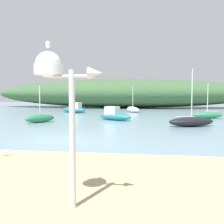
{
  "coord_description": "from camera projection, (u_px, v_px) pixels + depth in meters",
  "views": [
    {
      "loc": [
        4.45,
        -12.9,
        2.45
      ],
      "look_at": [
        2.33,
        2.51,
        1.34
      ],
      "focal_mm": 40.71,
      "sensor_mm": 36.0,
      "label": 1
    }
  ],
  "objects": [
    {
      "name": "sailboat_centre_water",
      "position": [
        191.0,
        122.0,
        19.15
      ],
      "size": [
        3.81,
        2.42,
        4.32
      ],
      "color": "black",
      "rests_on": "ground"
    },
    {
      "name": "motorboat_west_reach",
      "position": [
        74.0,
        109.0,
        33.09
      ],
      "size": [
        3.75,
        2.26,
        1.34
      ],
      "color": "teal",
      "rests_on": "ground"
    },
    {
      "name": "sailboat_far_left",
      "position": [
        207.0,
        115.0,
        25.31
      ],
      "size": [
        2.97,
        1.07,
        3.53
      ],
      "color": "#287A4C",
      "rests_on": "ground"
    },
    {
      "name": "sailboat_mid_channel",
      "position": [
        40.0,
        118.0,
        21.77
      ],
      "size": [
        2.27,
        2.67,
        3.15
      ],
      "color": "#287A4C",
      "rests_on": "ground"
    },
    {
      "name": "seagull_upper_strand",
      "position": [
        6.0,
        152.0,
        9.25
      ],
      "size": [
        0.3,
        0.28,
        0.24
      ],
      "color": "orange",
      "rests_on": "beach_sand"
    },
    {
      "name": "ground_plane",
      "position": [
        62.0,
        140.0,
        13.53
      ],
      "size": [
        120.0,
        120.0,
        0.0
      ],
      "primitive_type": "plane",
      "color": "#7A99A8"
    },
    {
      "name": "distant_hill",
      "position": [
        124.0,
        93.0,
        45.4
      ],
      "size": [
        47.11,
        10.55,
        5.05
      ],
      "primitive_type": "ellipsoid",
      "color": "#3D6038",
      "rests_on": "ground"
    },
    {
      "name": "motorboat_by_sandbar",
      "position": [
        114.0,
        115.0,
        23.7
      ],
      "size": [
        3.56,
        2.57,
        1.28
      ],
      "color": "teal",
      "rests_on": "ground"
    },
    {
      "name": "mast_structure",
      "position": [
        55.0,
        78.0,
        4.91
      ],
      "size": [
        1.34,
        0.55,
        3.08
      ],
      "color": "silver",
      "rests_on": "beach_sand"
    },
    {
      "name": "sailboat_inner_mooring",
      "position": [
        133.0,
        109.0,
        33.71
      ],
      "size": [
        2.36,
        2.78,
        3.42
      ],
      "color": "white",
      "rests_on": "ground"
    },
    {
      "name": "seagull_on_radar",
      "position": [
        48.0,
        45.0,
        4.89
      ],
      "size": [
        0.18,
        0.29,
        0.21
      ],
      "color": "orange",
      "rests_on": "mast_structure"
    }
  ]
}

